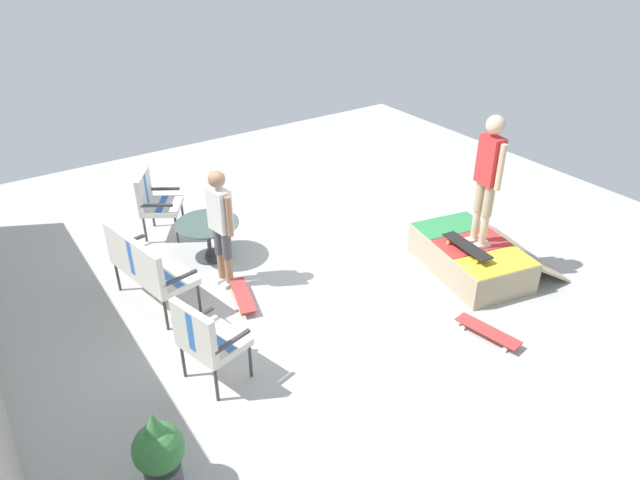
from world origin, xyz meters
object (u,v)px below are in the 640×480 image
patio_chair_near_house (153,199)px  skateboard_on_ramp (467,246)px  patio_bench (145,264)px  patio_chair_by_wall (205,337)px  potted_plant (159,453)px  person_watching (221,221)px  patio_table (208,233)px  skate_ramp (472,256)px  person_skater (488,172)px  skateboard_by_bench (243,295)px  skateboard_spare (488,331)px

patio_chair_near_house → skateboard_on_ramp: (-3.56, -2.97, -0.08)m
patio_bench → patio_chair_by_wall: bearing=-178.9°
potted_plant → patio_chair_near_house: bearing=-19.7°
person_watching → patio_chair_near_house: bearing=8.8°
patio_chair_near_house → potted_plant: (-4.44, 1.59, -0.15)m
patio_chair_near_house → patio_table: patio_chair_near_house is taller
skate_ramp → potted_plant: bearing=101.7°
patio_table → person_skater: (-2.41, -2.88, 1.11)m
patio_bench → patio_table: size_ratio=1.48×
patio_chair_by_wall → skateboard_by_bench: 1.58m
person_watching → skateboard_by_bench: person_watching is taller
patio_bench → skateboard_spare: size_ratio=1.62×
skateboard_by_bench → skateboard_on_ramp: skateboard_on_ramp is taller
person_watching → person_skater: 3.47m
patio_chair_near_house → patio_chair_by_wall: 3.50m
patio_bench → potted_plant: bearing=162.6°
skateboard_on_ramp → patio_chair_by_wall: bearing=87.9°
patio_bench → patio_chair_near_house: size_ratio=1.31×
person_skater → skateboard_spare: (-1.09, 0.93, -1.43)m
patio_bench → skateboard_spare: bearing=-132.9°
patio_bench → skateboard_spare: 4.22m
patio_chair_near_house → person_watching: 1.86m
patio_chair_by_wall → potted_plant: 1.34m
skateboard_by_bench → person_watching: bearing=-1.0°
person_watching → patio_chair_by_wall: bearing=148.8°
patio_bench → patio_table: bearing=-60.0°
person_skater → skateboard_spare: person_skater is taller
patio_chair_by_wall → potted_plant: (-1.01, 0.88, -0.15)m
potted_plant → skateboard_spare: bearing=-92.2°
patio_chair_by_wall → patio_table: bearing=-24.8°
skateboard_spare → potted_plant: 3.93m
skateboard_by_bench → skateboard_on_ramp: bearing=-114.9°
skate_ramp → potted_plant: (-1.00, 4.84, 0.24)m
patio_table → potted_plant: bearing=149.6°
patio_chair_by_wall → person_skater: 4.06m
skateboard_on_ramp → potted_plant: bearing=100.8°
patio_chair_near_house → person_watching: person_watching is taller
patio_table → patio_chair_near_house: bearing=19.2°
patio_table → skateboard_on_ramp: patio_table is taller
person_skater → skateboard_by_bench: 3.51m
skateboard_by_bench → skateboard_spare: bearing=-137.9°
patio_chair_by_wall → patio_table: 2.59m
patio_chair_by_wall → patio_table: patio_chair_by_wall is taller
person_watching → skateboard_by_bench: (-0.50, 0.01, -0.86)m
patio_table → person_watching: person_watching is taller
person_skater → skateboard_by_bench: (1.18, 2.98, -1.43)m
patio_chair_near_house → skateboard_spare: bearing=-153.1°
patio_table → skateboard_spare: 4.02m
skateboard_spare → patio_chair_by_wall: bearing=69.2°
skateboard_on_ramp → potted_plant: (-0.87, 4.56, -0.07)m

